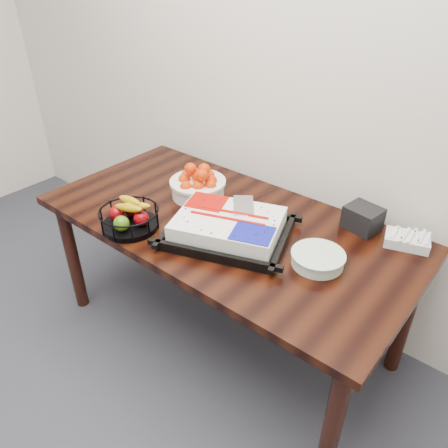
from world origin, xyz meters
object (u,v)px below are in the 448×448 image
Objects in this scene: fruit_basket at (129,217)px; plate_stack at (318,259)px; napkin_box at (363,218)px; tangerine_bowl at (198,182)px; table at (225,235)px; cake_tray at (228,227)px.

plate_stack is at bearing 21.02° from fruit_basket.
napkin_box is at bearing 86.77° from plate_stack.
tangerine_bowl reaches higher than fruit_basket.
fruit_basket is 0.86m from plate_stack.
tangerine_bowl is 1.05× the size of fruit_basket.
cake_tray reaches higher than table.
plate_stack is at bearing -8.61° from tangerine_bowl.
table is 0.19m from cake_tray.
napkin_box is at bearing 33.54° from table.
fruit_basket reaches higher than napkin_box.
plate_stack is at bearing -93.23° from napkin_box.
table is 6.58× the size of fruit_basket.
fruit_basket is (-0.29, -0.33, 0.15)m from table.
table is 0.65m from napkin_box.
fruit_basket reaches higher than table.
fruit_basket reaches higher than plate_stack.
plate_stack is (0.51, -0.02, 0.11)m from table.
table is 8.15× the size of plate_stack.
napkin_box is (0.82, 0.68, -0.01)m from fruit_basket.
table is 0.52m from plate_stack.
tangerine_bowl is at bearing -162.13° from napkin_box.
napkin_box is (0.02, 0.37, 0.03)m from plate_stack.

